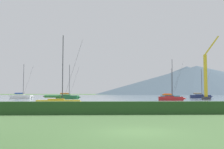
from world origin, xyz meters
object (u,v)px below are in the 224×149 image
object	(u,v)px
sailboat_slip_2	(68,97)
sailboat_slip_4	(170,97)
sailboat_slip_3	(201,96)
sailboat_slip_8	(171,98)
sailboat_slip_1	(59,102)
dock_crane	(206,79)
sailboat_slip_6	(22,96)

from	to	relation	value
sailboat_slip_2	sailboat_slip_4	world-z (taller)	sailboat_slip_2
sailboat_slip_3	sailboat_slip_8	xyz separation A→B (m)	(-20.08, -31.11, -0.10)
sailboat_slip_3	sailboat_slip_4	world-z (taller)	sailboat_slip_3
sailboat_slip_4	sailboat_slip_8	size ratio (longest dim) A/B	0.99
sailboat_slip_1	sailboat_slip_4	world-z (taller)	sailboat_slip_4
sailboat_slip_1	sailboat_slip_4	bearing A→B (deg)	55.69
sailboat_slip_1	sailboat_slip_4	distance (m)	63.33
sailboat_slip_1	sailboat_slip_8	distance (m)	39.21
sailboat_slip_8	dock_crane	distance (m)	16.98
sailboat_slip_8	sailboat_slip_6	bearing A→B (deg)	162.79
sailboat_slip_4	sailboat_slip_8	xyz separation A→B (m)	(-6.47, -24.67, -0.02)
sailboat_slip_6	sailboat_slip_8	world-z (taller)	sailboat_slip_6
sailboat_slip_2	sailboat_slip_4	distance (m)	36.76
sailboat_slip_1	sailboat_slip_3	size ratio (longest dim) A/B	0.93
sailboat_slip_3	sailboat_slip_6	bearing A→B (deg)	-166.82
sailboat_slip_8	sailboat_slip_1	bearing A→B (deg)	-118.20
sailboat_slip_2	sailboat_slip_6	distance (m)	17.70
sailboat_slip_4	dock_crane	bearing A→B (deg)	-60.19
sailboat_slip_1	sailboat_slip_2	bearing A→B (deg)	91.17
sailboat_slip_1	sailboat_slip_2	distance (m)	50.64
sailboat_slip_3	sailboat_slip_6	size ratio (longest dim) A/B	0.92
dock_crane	sailboat_slip_4	bearing A→B (deg)	113.56
sailboat_slip_4	dock_crane	xyz separation A→B (m)	(6.87, -15.75, 5.55)
sailboat_slip_6	sailboat_slip_4	bearing A→B (deg)	9.63
sailboat_slip_3	dock_crane	size ratio (longest dim) A/B	0.58
sailboat_slip_2	sailboat_slip_4	bearing A→B (deg)	17.57
sailboat_slip_3	dock_crane	bearing A→B (deg)	-98.95
sailboat_slip_4	sailboat_slip_8	world-z (taller)	sailboat_slip_8
sailboat_slip_2	sailboat_slip_6	bearing A→B (deg)	173.45
dock_crane	sailboat_slip_8	bearing A→B (deg)	-146.22
sailboat_slip_6	sailboat_slip_8	distance (m)	53.17
sailboat_slip_2	sailboat_slip_1	bearing A→B (deg)	-73.87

